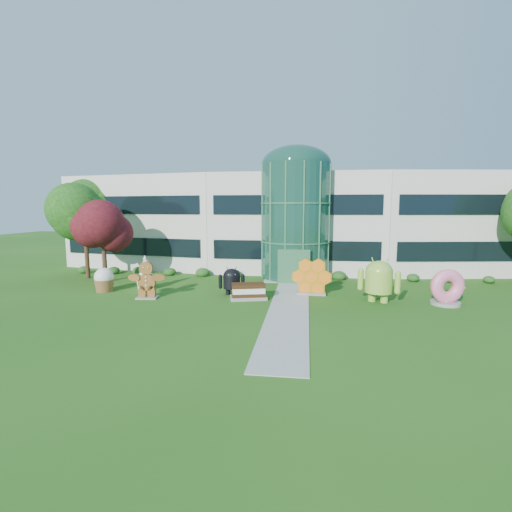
% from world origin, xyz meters
% --- Properties ---
extents(ground, '(140.00, 140.00, 0.00)m').
position_xyz_m(ground, '(0.00, 0.00, 0.00)').
color(ground, '#215114').
rests_on(ground, ground).
extents(building, '(46.00, 15.00, 9.30)m').
position_xyz_m(building, '(0.00, 18.00, 4.65)').
color(building, beige).
rests_on(building, ground).
extents(atrium, '(6.00, 6.00, 9.80)m').
position_xyz_m(atrium, '(0.00, 12.00, 4.90)').
color(atrium, '#194738').
rests_on(atrium, ground).
extents(walkway, '(2.40, 20.00, 0.04)m').
position_xyz_m(walkway, '(0.00, 2.00, 0.02)').
color(walkway, '#9E9E93').
rests_on(walkway, ground).
extents(tree_red, '(4.00, 4.00, 6.00)m').
position_xyz_m(tree_red, '(-15.50, 7.50, 3.00)').
color(tree_red, '#3F0C14').
rests_on(tree_red, ground).
extents(trees_backdrop, '(52.00, 8.00, 8.40)m').
position_xyz_m(trees_backdrop, '(0.00, 13.00, 4.20)').
color(trees_backdrop, '#144010').
rests_on(trees_backdrop, ground).
extents(android_green, '(3.31, 2.77, 3.20)m').
position_xyz_m(android_green, '(5.69, 3.78, 1.60)').
color(android_green, '#8BBC3C').
rests_on(android_green, ground).
extents(android_black, '(2.18, 1.71, 2.19)m').
position_xyz_m(android_black, '(-4.21, 4.56, 1.10)').
color(android_black, black).
rests_on(android_black, ground).
extents(donut, '(2.42, 1.56, 2.32)m').
position_xyz_m(donut, '(9.81, 3.64, 1.16)').
color(donut, '#DE5473').
rests_on(donut, ground).
extents(gingerbread, '(2.87, 1.37, 2.56)m').
position_xyz_m(gingerbread, '(-9.69, 2.68, 1.28)').
color(gingerbread, brown).
rests_on(gingerbread, ground).
extents(ice_cream_sandwich, '(2.65, 1.78, 1.08)m').
position_xyz_m(ice_cream_sandwich, '(-2.82, 3.33, 0.54)').
color(ice_cream_sandwich, black).
rests_on(ice_cream_sandwich, ground).
extents(honeycomb, '(3.01, 1.22, 2.32)m').
position_xyz_m(honeycomb, '(1.41, 5.37, 1.16)').
color(honeycomb, orange).
rests_on(honeycomb, ground).
extents(froyo, '(1.64, 1.64, 2.55)m').
position_xyz_m(froyo, '(-11.00, 5.37, 1.27)').
color(froyo, white).
rests_on(froyo, ground).
extents(cupcake, '(1.58, 1.58, 1.78)m').
position_xyz_m(cupcake, '(-13.68, 4.19, 0.89)').
color(cupcake, white).
rests_on(cupcake, ground).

